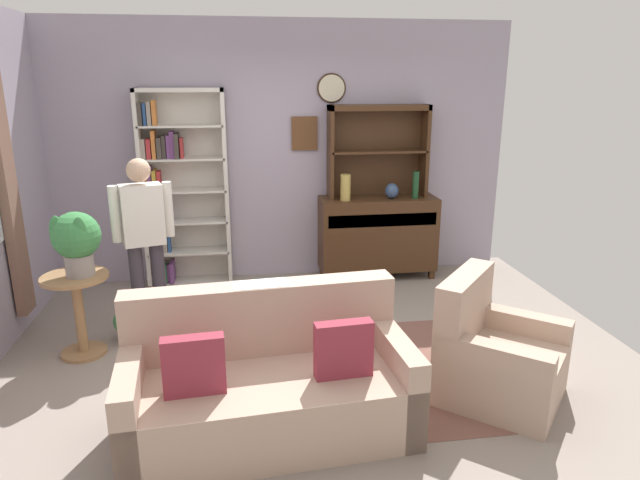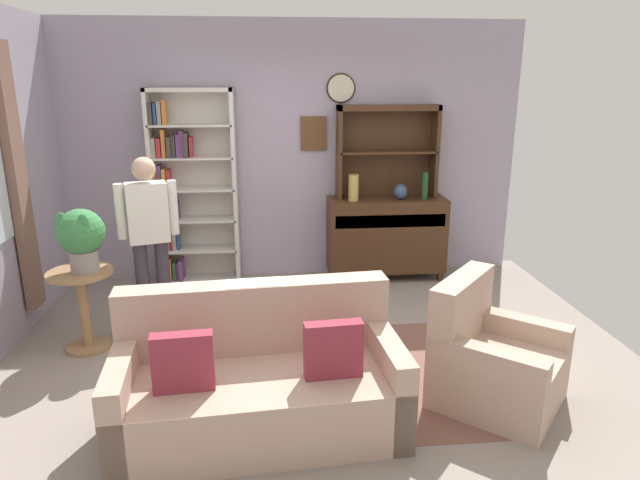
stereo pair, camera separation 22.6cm
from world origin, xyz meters
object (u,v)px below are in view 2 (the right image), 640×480
at_px(potted_plant_small, 131,318).
at_px(book_stack, 271,298).
at_px(sideboard, 386,234).
at_px(bookshelf, 188,189).
at_px(person_reading, 149,232).
at_px(plant_stand, 83,301).
at_px(potted_plant_large, 81,236).
at_px(coffee_table, 284,314).
at_px(armchair_floral, 493,363).
at_px(couch_floral, 259,383).
at_px(vase_round, 401,192).
at_px(sideboard_hutch, 387,139).
at_px(vase_tall, 354,188).
at_px(bottle_wine, 425,186).

height_order(potted_plant_small, book_stack, book_stack).
bearing_deg(sideboard, bookshelf, 177.75).
bearing_deg(person_reading, bookshelf, 81.04).
bearing_deg(person_reading, sideboard, 25.34).
bearing_deg(sideboard, plant_stand, -152.56).
distance_m(potted_plant_large, coffee_table, 1.74).
bearing_deg(coffee_table, armchair_floral, -30.25).
height_order(couch_floral, coffee_table, couch_floral).
bearing_deg(potted_plant_small, vase_round, 25.03).
bearing_deg(vase_round, sideboard_hutch, 126.48).
distance_m(sideboard, sideboard_hutch, 1.06).
height_order(sideboard, couch_floral, sideboard).
distance_m(potted_plant_small, person_reading, 0.77).
relative_size(sideboard_hutch, vase_tall, 3.88).
xyz_separation_m(person_reading, book_stack, (1.05, -0.56, -0.44)).
height_order(armchair_floral, plant_stand, armchair_floral).
xyz_separation_m(sideboard, vase_tall, (-0.39, -0.08, 0.55)).
height_order(vase_tall, book_stack, vase_tall).
distance_m(vase_tall, bottle_wine, 0.78).
relative_size(bookshelf, vase_tall, 7.41).
bearing_deg(potted_plant_large, sideboard_hutch, 29.67).
bearing_deg(coffee_table, potted_plant_large, 170.86).
height_order(bottle_wine, person_reading, person_reading).
relative_size(couch_floral, potted_plant_large, 3.61).
bearing_deg(potted_plant_small, bookshelf, 75.28).
bearing_deg(book_stack, bookshelf, 115.94).
bearing_deg(bottle_wine, book_stack, -136.89).
distance_m(plant_stand, coffee_table, 1.67).
relative_size(sideboard, potted_plant_small, 4.24).
bearing_deg(plant_stand, bookshelf, 66.18).
height_order(vase_round, couch_floral, vase_round).
xyz_separation_m(sideboard_hutch, potted_plant_large, (-2.81, -1.60, -0.57)).
xyz_separation_m(sideboard_hutch, bottle_wine, (0.39, -0.20, -0.49)).
distance_m(sideboard_hutch, coffee_table, 2.52).
xyz_separation_m(bottle_wine, armchair_floral, (-0.17, -2.49, -0.78)).
distance_m(bottle_wine, book_stack, 2.40).
distance_m(armchair_floral, plant_stand, 3.27).
bearing_deg(vase_tall, potted_plant_large, -149.74).
bearing_deg(book_stack, armchair_floral, -30.55).
height_order(couch_floral, potted_plant_large, potted_plant_large).
relative_size(sideboard_hutch, vase_round, 6.47).
relative_size(vase_round, potted_plant_large, 0.33).
bearing_deg(sideboard, bottle_wine, -12.89).
relative_size(couch_floral, plant_stand, 2.70).
distance_m(vase_tall, book_stack, 1.93).
distance_m(bottle_wine, couch_floral, 3.27).
bearing_deg(vase_tall, sideboard, 11.63).
bearing_deg(bottle_wine, vase_tall, 179.34).
height_order(vase_tall, armchair_floral, vase_tall).
height_order(bookshelf, sideboard_hutch, bookshelf).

